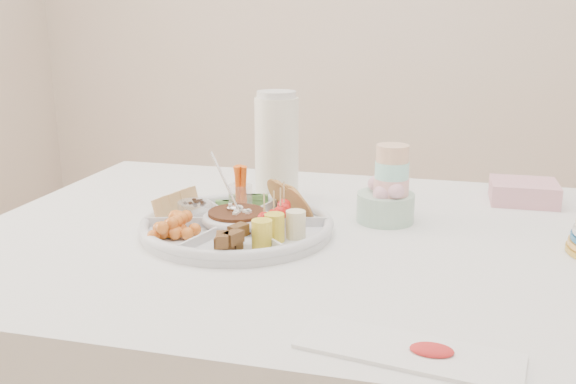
# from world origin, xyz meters

# --- Properties ---
(party_tray) EXTENTS (0.46, 0.46, 0.04)m
(party_tray) POSITION_xyz_m (-0.22, -0.03, 0.78)
(party_tray) COLOR silver
(party_tray) RESTS_ON dining_table
(bean_dip) EXTENTS (0.14, 0.14, 0.04)m
(bean_dip) POSITION_xyz_m (-0.22, -0.03, 0.79)
(bean_dip) COLOR brown
(bean_dip) RESTS_ON party_tray
(tortillas) EXTENTS (0.13, 0.13, 0.06)m
(tortillas) POSITION_xyz_m (-0.12, 0.06, 0.80)
(tortillas) COLOR #B0863A
(tortillas) RESTS_ON party_tray
(carrot_cucumber) EXTENTS (0.12, 0.12, 0.09)m
(carrot_cucumber) POSITION_xyz_m (-0.25, 0.09, 0.82)
(carrot_cucumber) COLOR orange
(carrot_cucumber) RESTS_ON party_tray
(pita_raisins) EXTENTS (0.12, 0.12, 0.05)m
(pita_raisins) POSITION_xyz_m (-0.34, 0.00, 0.80)
(pita_raisins) COLOR #B78E46
(pita_raisins) RESTS_ON party_tray
(cherries) EXTENTS (0.14, 0.14, 0.04)m
(cherries) POSITION_xyz_m (-0.31, -0.12, 0.79)
(cherries) COLOR #DA5C18
(cherries) RESTS_ON party_tray
(granola_chunks) EXTENTS (0.12, 0.12, 0.04)m
(granola_chunks) POSITION_xyz_m (-0.18, -0.16, 0.79)
(granola_chunks) COLOR #3C2519
(granola_chunks) RESTS_ON party_tray
(banana_tomato) EXTENTS (0.15, 0.15, 0.10)m
(banana_tomato) POSITION_xyz_m (-0.09, -0.07, 0.82)
(banana_tomato) COLOR #FFF47D
(banana_tomato) RESTS_ON party_tray
(cup_stack) EXTENTS (0.10, 0.10, 0.20)m
(cup_stack) POSITION_xyz_m (0.07, 0.12, 0.86)
(cup_stack) COLOR beige
(cup_stack) RESTS_ON dining_table
(thermos) EXTENTS (0.12, 0.12, 0.26)m
(thermos) POSITION_xyz_m (-0.20, 0.21, 0.89)
(thermos) COLOR white
(thermos) RESTS_ON dining_table
(flower_bowl) EXTENTS (0.15, 0.15, 0.09)m
(flower_bowl) POSITION_xyz_m (0.06, 0.12, 0.80)
(flower_bowl) COLOR silver
(flower_bowl) RESTS_ON dining_table
(napkin_stack) EXTENTS (0.15, 0.13, 0.05)m
(napkin_stack) POSITION_xyz_m (0.36, 0.34, 0.78)
(napkin_stack) COLOR pink
(napkin_stack) RESTS_ON dining_table
(placemat) EXTENTS (0.30, 0.14, 0.01)m
(placemat) POSITION_xyz_m (0.15, -0.43, 0.76)
(placemat) COLOR silver
(placemat) RESTS_ON dining_table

